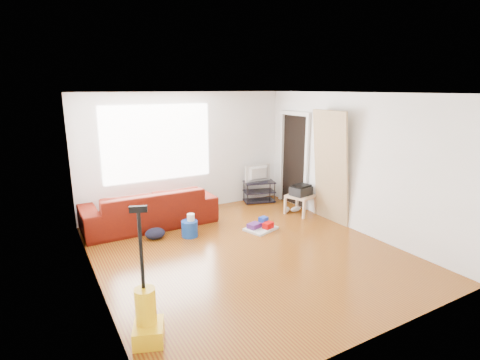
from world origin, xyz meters
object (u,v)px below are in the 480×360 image
side_table (301,198)px  backpack (155,239)px  bucket (190,236)px  sofa (151,225)px  vacuum (147,317)px  tv_stand (259,191)px  cleaning_tray (261,226)px

side_table → backpack: size_ratio=1.79×
bucket → backpack: size_ratio=0.82×
sofa → vacuum: (-1.01, -3.30, 0.27)m
tv_stand → bucket: bearing=-135.9°
backpack → vacuum: size_ratio=0.24×
sofa → backpack: bearing=79.9°
tv_stand → side_table: (0.30, -1.14, 0.09)m
backpack → vacuum: 2.77m
sofa → backpack: size_ratio=6.98×
bucket → tv_stand: bearing=27.7°
bucket → side_table: bearing=0.3°
side_table → bucket: side_table is taller
side_table → vacuum: size_ratio=0.43×
side_table → vacuum: (-3.95, -2.43, -0.07)m
tv_stand → vacuum: 5.10m
cleaning_tray → backpack: 1.93m
side_table → vacuum: vacuum is taller
backpack → cleaning_tray: bearing=-17.5°
side_table → cleaning_tray: side_table is taller
cleaning_tray → tv_stand: bearing=58.7°
bucket → backpack: (-0.57, 0.20, 0.00)m
tv_stand → cleaning_tray: bearing=-105.0°
backpack → bucket: bearing=-20.4°
sofa → cleaning_tray: sofa is taller
backpack → vacuum: (-0.89, -2.61, 0.27)m
sofa → side_table: side_table is taller
side_table → bucket: size_ratio=2.19×
cleaning_tray → side_table: bearing=16.6°
tv_stand → backpack: (-2.76, -0.95, -0.25)m
sofa → bucket: size_ratio=8.56×
bucket → backpack: bucket is taller
tv_stand → bucket: size_ratio=2.72×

